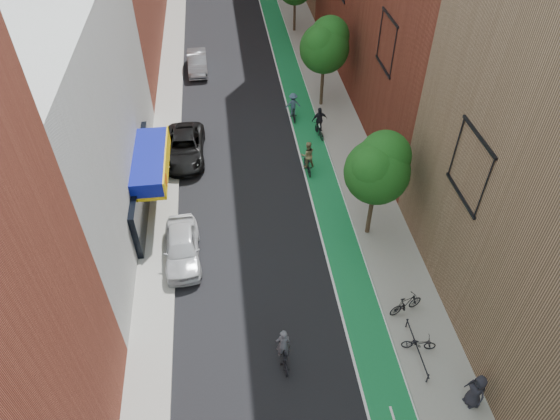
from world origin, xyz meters
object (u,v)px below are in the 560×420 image
object	(u,v)px
parked_car_black	(185,147)
cyclist_lead	(283,352)
cyclist_lane_mid	(319,125)
pedestrian	(476,391)
cyclist_lane_far	(293,108)
parked_car_silver	(197,62)
cyclist_lane_near	(307,159)
parked_car_white	(182,247)

from	to	relation	value
parked_car_black	cyclist_lead	xyz separation A→B (m)	(4.49, -15.94, -0.03)
cyclist_lane_mid	pedestrian	world-z (taller)	cyclist_lane_mid
cyclist_lead	pedestrian	xyz separation A→B (m)	(7.41, -2.95, 0.37)
parked_car_black	cyclist_lane_mid	size ratio (longest dim) A/B	2.50
cyclist_lane_mid	cyclist_lane_far	world-z (taller)	cyclist_lane_mid
parked_car_black	pedestrian	world-z (taller)	pedestrian
pedestrian	parked_car_silver	bearing A→B (deg)	-175.11
parked_car_black	cyclist_lane_mid	world-z (taller)	cyclist_lane_mid
cyclist_lane_mid	cyclist_lead	bearing A→B (deg)	65.69
cyclist_lane_near	cyclist_lane_mid	world-z (taller)	cyclist_lane_mid
cyclist_lane_mid	cyclist_lane_far	size ratio (longest dim) A/B	1.07
parked_car_white	pedestrian	distance (m)	15.39
cyclist_lane_near	cyclist_lane_far	size ratio (longest dim) A/B	1.06
parked_car_black	cyclist_lane_far	distance (m)	8.68
parked_car_silver	cyclist_lead	distance (m)	28.58
parked_car_silver	cyclist_lane_far	bearing A→B (deg)	-52.50
parked_car_black	pedestrian	distance (m)	22.33
parked_car_black	cyclist_lane_far	bearing A→B (deg)	27.20
parked_car_black	cyclist_lane_near	size ratio (longest dim) A/B	2.53
parked_car_black	cyclist_lane_near	world-z (taller)	cyclist_lane_near
cyclist_lane_near	cyclist_lane_far	xyz separation A→B (m)	(0.00, 6.34, -0.01)
cyclist_lane_far	parked_car_silver	bearing A→B (deg)	-53.92
cyclist_lane_near	parked_car_silver	bearing A→B (deg)	-69.97
cyclist_lane_mid	cyclist_lane_far	xyz separation A→B (m)	(-1.50, 2.43, 0.05)
parked_car_white	cyclist_lane_near	size ratio (longest dim) A/B	2.10
pedestrian	cyclist_lane_far	bearing A→B (deg)	175.72
cyclist_lane_far	pedestrian	world-z (taller)	cyclist_lane_far
parked_car_white	cyclist_lead	bearing A→B (deg)	-59.08
parked_car_silver	cyclist_lane_far	xyz separation A→B (m)	(6.92, -8.59, 0.18)
parked_car_silver	cyclist_lead	xyz separation A→B (m)	(3.61, -28.35, -0.01)
parked_car_white	cyclist_lane_far	world-z (taller)	cyclist_lane_far
cyclist_lane_mid	cyclist_lane_far	distance (m)	2.86
parked_car_black	pedestrian	bearing A→B (deg)	-56.66
parked_car_silver	parked_car_black	bearing A→B (deg)	-95.41
parked_car_white	pedestrian	xyz separation A→B (m)	(11.90, -9.76, 0.32)
parked_car_black	parked_car_silver	size ratio (longest dim) A/B	1.22
cyclist_lead	parked_car_black	bearing A→B (deg)	-77.55
cyclist_lane_near	cyclist_lane_mid	distance (m)	4.19
cyclist_lane_mid	cyclist_lane_near	bearing A→B (deg)	60.24
cyclist_lane_mid	parked_car_white	bearing A→B (deg)	39.73
cyclist_lane_mid	cyclist_lane_far	bearing A→B (deg)	-67.10
parked_car_black	parked_car_silver	distance (m)	12.44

